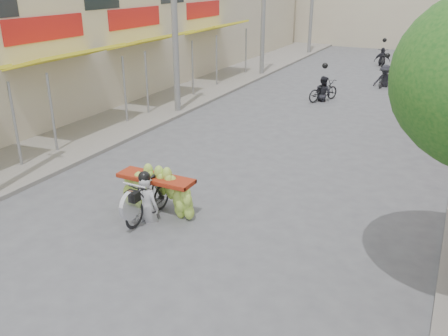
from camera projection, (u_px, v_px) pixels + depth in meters
sidewalk_left at (183, 93)px, 22.62m from camera, size 4.00×60.00×0.12m
shophouse_row_left at (81, 26)px, 22.73m from camera, size 9.77×40.00×6.00m
far_building at (408, 0)px, 37.49m from camera, size 20.00×6.00×7.00m
utility_pole_mid at (174, 10)px, 17.98m from camera, size 0.60×0.24×8.00m
utility_pole_far at (264, 0)px, 25.44m from camera, size 0.60×0.24×8.00m
banana_motorbike at (151, 190)px, 10.86m from camera, size 2.20×1.84×2.01m
bg_motorbike_a at (324, 85)px, 21.14m from camera, size 1.30×1.76×1.95m
bg_motorbike_b at (386, 70)px, 23.77m from camera, size 1.13×1.68×1.95m
bg_motorbike_c at (383, 53)px, 29.52m from camera, size 1.05×1.79×1.95m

